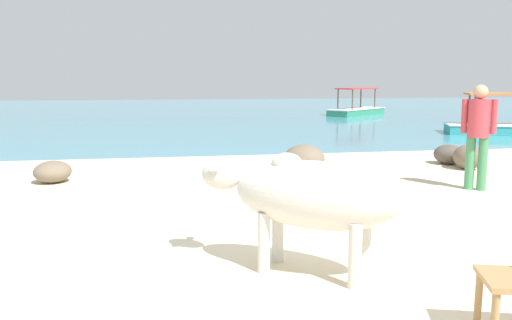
% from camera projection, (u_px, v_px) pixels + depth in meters
% --- Properties ---
extents(sand_beach, '(18.00, 14.00, 0.04)m').
position_uv_depth(sand_beach, '(314.00, 262.00, 5.07)').
color(sand_beach, beige).
rests_on(sand_beach, ground).
extents(water_surface, '(60.00, 36.00, 0.03)m').
position_uv_depth(water_surface, '(190.00, 114.00, 26.48)').
color(water_surface, teal).
rests_on(water_surface, ground).
extents(cow, '(1.75, 1.43, 1.07)m').
position_uv_depth(cow, '(309.00, 196.00, 4.62)').
color(cow, beige).
rests_on(cow, sand_beach).
extents(deck_chair_far, '(0.81, 0.92, 0.68)m').
position_uv_depth(deck_chair_far, '(323.00, 188.00, 6.51)').
color(deck_chair_far, '#A37A4C').
rests_on(deck_chair_far, sand_beach).
extents(person_standing, '(0.43, 0.34, 1.62)m').
position_uv_depth(person_standing, '(478.00, 129.00, 8.12)').
color(person_standing, '#428956').
rests_on(person_standing, sand_beach).
extents(shore_rock_large, '(1.00, 1.02, 0.51)m').
position_uv_depth(shore_rock_large, '(304.00, 158.00, 9.77)').
color(shore_rock_large, '#756651').
rests_on(shore_rock_large, sand_beach).
extents(shore_rock_medium, '(0.54, 0.63, 0.47)m').
position_uv_depth(shore_rock_medium, '(468.00, 157.00, 10.08)').
color(shore_rock_medium, '#6B5B4C').
rests_on(shore_rock_medium, sand_beach).
extents(shore_rock_small, '(0.82, 0.85, 0.36)m').
position_uv_depth(shore_rock_small, '(53.00, 172.00, 8.80)').
color(shore_rock_small, '#756651').
rests_on(shore_rock_small, sand_beach).
extents(shore_rock_flat, '(0.72, 0.77, 0.39)m').
position_uv_depth(shore_rock_flat, '(449.00, 154.00, 10.70)').
color(shore_rock_flat, brown).
rests_on(shore_rock_flat, sand_beach).
extents(boat_teal, '(3.85, 2.32, 1.29)m').
position_uv_depth(boat_teal, '(507.00, 126.00, 16.59)').
color(boat_teal, teal).
rests_on(boat_teal, water_surface).
extents(boat_green, '(3.56, 3.24, 1.29)m').
position_uv_depth(boat_green, '(357.00, 109.00, 25.36)').
color(boat_green, '#338E66').
rests_on(boat_green, water_surface).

